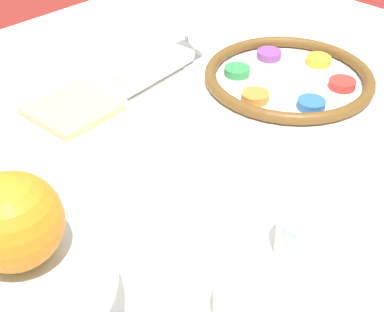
% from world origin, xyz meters
% --- Properties ---
extents(dining_table, '(1.34, 1.07, 0.71)m').
position_xyz_m(dining_table, '(0.00, 0.00, 0.35)').
color(dining_table, white).
rests_on(dining_table, ground_plane).
extents(seder_plate, '(0.29, 0.29, 0.03)m').
position_xyz_m(seder_plate, '(-0.23, 0.04, 0.72)').
color(seder_plate, white).
rests_on(seder_plate, dining_table).
extents(wine_glass, '(0.07, 0.07, 0.14)m').
position_xyz_m(wine_glass, '(-0.17, -0.16, 0.81)').
color(wine_glass, silver).
rests_on(wine_glass, dining_table).
extents(fruit_stand, '(0.20, 0.20, 0.12)m').
position_xyz_m(fruit_stand, '(0.36, 0.16, 0.80)').
color(fruit_stand, silver).
rests_on(fruit_stand, dining_table).
extents(orange_fruit, '(0.08, 0.08, 0.08)m').
position_xyz_m(orange_fruit, '(0.34, 0.17, 0.87)').
color(orange_fruit, orange).
rests_on(orange_fruit, fruit_stand).
extents(bread_plate, '(0.18, 0.18, 0.02)m').
position_xyz_m(bread_plate, '(0.09, -0.15, 0.71)').
color(bread_plate, silver).
rests_on(bread_plate, dining_table).
extents(napkin_roll, '(0.17, 0.06, 0.04)m').
position_xyz_m(napkin_roll, '(-0.09, -0.15, 0.73)').
color(napkin_roll, white).
rests_on(napkin_roll, dining_table).
extents(cup_mid, '(0.07, 0.07, 0.06)m').
position_xyz_m(cup_mid, '(0.19, 0.30, 0.74)').
color(cup_mid, silver).
rests_on(cup_mid, dining_table).
extents(cup_far, '(0.07, 0.07, 0.06)m').
position_xyz_m(cup_far, '(0.07, 0.28, 0.74)').
color(cup_far, silver).
rests_on(cup_far, dining_table).
extents(spoon, '(0.15, 0.05, 0.01)m').
position_xyz_m(spoon, '(-0.06, -0.19, 0.71)').
color(spoon, silver).
rests_on(spoon, dining_table).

